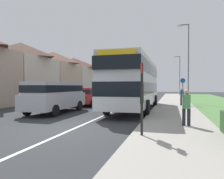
{
  "coord_description": "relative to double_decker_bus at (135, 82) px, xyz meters",
  "views": [
    {
      "loc": [
        3.99,
        -7.92,
        1.81
      ],
      "look_at": [
        0.52,
        4.29,
        1.6
      ],
      "focal_mm": 33.87,
      "sensor_mm": 36.0,
      "label": 1
    }
  ],
  "objects": [
    {
      "name": "pedestrian_walking_away",
      "position": [
        3.57,
        3.63,
        -1.17
      ],
      "size": [
        0.34,
        0.34,
        1.67
      ],
      "color": "#23232D",
      "rests_on": "ground_plane"
    },
    {
      "name": "street_lamp_mid",
      "position": [
        4.16,
        6.47,
        2.38
      ],
      "size": [
        1.14,
        0.2,
        7.93
      ],
      "color": "slate",
      "rests_on": "ground_plane"
    },
    {
      "name": "double_decker_bus",
      "position": [
        0.0,
        0.0,
        0.0
      ],
      "size": [
        2.8,
        11.21,
        3.7
      ],
      "color": "#BCBCC1",
      "rests_on": "ground_plane"
    },
    {
      "name": "lane_marking_centre",
      "position": [
        -1.3,
        0.21,
        -2.14
      ],
      "size": [
        0.14,
        60.0,
        0.01
      ],
      "primitive_type": "cube",
      "color": "silver",
      "rests_on": "ground_plane"
    },
    {
      "name": "house_terrace_far_side",
      "position": [
        -13.69,
        7.67,
        1.21
      ],
      "size": [
        6.09,
        26.45,
        6.7
      ],
      "color": "tan",
      "rests_on": "ground_plane"
    },
    {
      "name": "cycle_route_sign",
      "position": [
        3.63,
        4.35,
        -0.72
      ],
      "size": [
        0.44,
        0.08,
        2.52
      ],
      "color": "slate",
      "rests_on": "ground_plane"
    },
    {
      "name": "street_lamp_far",
      "position": [
        3.94,
        24.46,
        2.0
      ],
      "size": [
        1.14,
        0.2,
        7.19
      ],
      "color": "slate",
      "rests_on": "ground_plane"
    },
    {
      "name": "pedestrian_at_stop",
      "position": [
        3.28,
        -6.25,
        -1.17
      ],
      "size": [
        0.34,
        0.34,
        1.67
      ],
      "color": "#23232D",
      "rests_on": "ground_plane"
    },
    {
      "name": "parked_car_red",
      "position": [
        -4.79,
        2.27,
        -1.24
      ],
      "size": [
        1.93,
        3.99,
        1.64
      ],
      "color": "#B21E1E",
      "rests_on": "ground_plane"
    },
    {
      "name": "ground_plane",
      "position": [
        -1.3,
        -7.79,
        -2.14
      ],
      "size": [
        120.0,
        120.0,
        0.0
      ],
      "primitive_type": "plane",
      "color": "#2D3033"
    },
    {
      "name": "bus_stop_sign",
      "position": [
        1.7,
        -8.47,
        -0.6
      ],
      "size": [
        0.09,
        0.52,
        2.6
      ],
      "color": "black",
      "rests_on": "ground_plane"
    },
    {
      "name": "pavement_near_side",
      "position": [
        2.9,
        -1.79,
        -2.08
      ],
      "size": [
        3.2,
        68.0,
        0.12
      ],
      "primitive_type": "cube",
      "color": "#9E998E",
      "rests_on": "ground_plane"
    },
    {
      "name": "parked_van_silver",
      "position": [
        -4.84,
        -3.1,
        -0.9
      ],
      "size": [
        2.11,
        5.4,
        2.06
      ],
      "color": "#B7B7BC",
      "rests_on": "ground_plane"
    }
  ]
}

